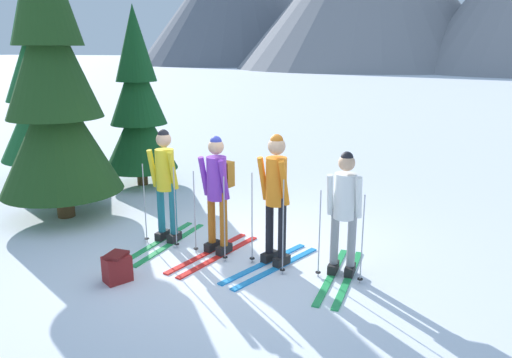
% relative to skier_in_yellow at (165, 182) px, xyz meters
% --- Properties ---
extents(ground_plane, '(400.00, 400.00, 0.00)m').
position_rel_skier_in_yellow_xyz_m(ground_plane, '(1.17, -0.20, -0.95)').
color(ground_plane, white).
extents(skier_in_yellow, '(0.61, 1.82, 1.74)m').
position_rel_skier_in_yellow_xyz_m(skier_in_yellow, '(0.00, 0.00, 0.00)').
color(skier_in_yellow, green).
rests_on(skier_in_yellow, ground).
extents(skier_in_purple, '(0.78, 1.75, 1.72)m').
position_rel_skier_in_yellow_xyz_m(skier_in_purple, '(0.91, -0.15, 0.02)').
color(skier_in_purple, red).
rests_on(skier_in_purple, ground).
extents(skier_in_orange, '(0.97, 1.70, 1.81)m').
position_rel_skier_in_yellow_xyz_m(skier_in_orange, '(1.80, -0.27, 0.05)').
color(skier_in_orange, '#1E84D1').
rests_on(skier_in_orange, ground).
extents(skier_in_white, '(0.61, 1.75, 1.65)m').
position_rel_skier_in_yellow_xyz_m(skier_in_white, '(2.71, -0.28, -0.03)').
color(skier_in_white, green).
rests_on(skier_in_white, ground).
extents(pine_tree_near, '(2.06, 2.06, 4.98)m').
position_rel_skier_in_yellow_xyz_m(pine_tree_near, '(-4.38, 2.60, 1.33)').
color(pine_tree_near, '#51381E').
rests_on(pine_tree_near, ground).
extents(pine_tree_mid, '(2.04, 2.04, 4.93)m').
position_rel_skier_in_yellow_xyz_m(pine_tree_mid, '(-2.26, 0.46, 1.31)').
color(pine_tree_mid, '#51381E').
rests_on(pine_tree_mid, ground).
extents(pine_tree_far, '(1.55, 1.55, 3.75)m').
position_rel_skier_in_yellow_xyz_m(pine_tree_far, '(-2.11, 2.75, 0.77)').
color(pine_tree_far, '#51381E').
rests_on(pine_tree_far, ground).
extents(backpack_on_snow_front, '(0.37, 0.40, 0.38)m').
position_rel_skier_in_yellow_xyz_m(backpack_on_snow_front, '(0.04, -1.40, -0.76)').
color(backpack_on_snow_front, maroon).
rests_on(backpack_on_snow_front, ground).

